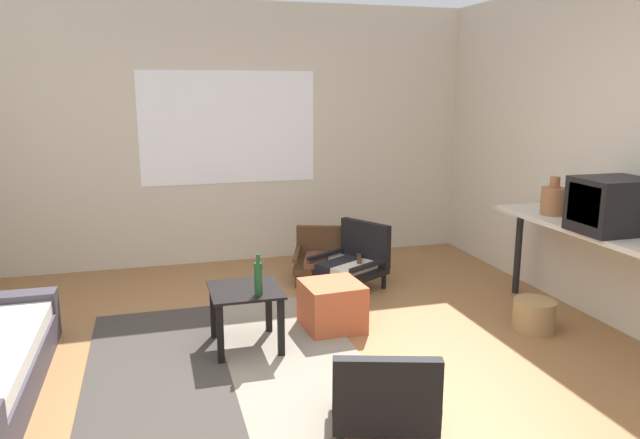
{
  "coord_description": "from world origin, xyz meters",
  "views": [
    {
      "loc": [
        -0.81,
        -3.26,
        1.82
      ],
      "look_at": [
        0.39,
        0.94,
        0.86
      ],
      "focal_mm": 33.42,
      "sensor_mm": 36.0,
      "label": 1
    }
  ],
  "objects_px": {
    "coffee_table": "(245,302)",
    "wicker_basket": "(534,315)",
    "clay_vase": "(553,200)",
    "ottoman_orange": "(332,306)",
    "armchair_striped_foreground": "(384,397)",
    "armchair_corner": "(354,259)",
    "crt_television": "(612,205)",
    "console_shelf": "(591,237)",
    "glass_bottle": "(258,278)",
    "armchair_by_window": "(328,256)"
  },
  "relations": [
    {
      "from": "ottoman_orange",
      "to": "armchair_corner",
      "type": "bearing_deg",
      "value": 61.21
    },
    {
      "from": "clay_vase",
      "to": "coffee_table",
      "type": "bearing_deg",
      "value": -178.55
    },
    {
      "from": "clay_vase",
      "to": "armchair_striped_foreground",
      "type": "bearing_deg",
      "value": -145.25
    },
    {
      "from": "armchair_striped_foreground",
      "to": "ottoman_orange",
      "type": "distance_m",
      "value": 1.53
    },
    {
      "from": "ottoman_orange",
      "to": "wicker_basket",
      "type": "bearing_deg",
      "value": -17.29
    },
    {
      "from": "armchair_corner",
      "to": "glass_bottle",
      "type": "xyz_separation_m",
      "value": [
        -1.12,
        -1.22,
        0.3
      ]
    },
    {
      "from": "coffee_table",
      "to": "wicker_basket",
      "type": "relative_size",
      "value": 1.63
    },
    {
      "from": "ottoman_orange",
      "to": "wicker_basket",
      "type": "relative_size",
      "value": 1.37
    },
    {
      "from": "coffee_table",
      "to": "ottoman_orange",
      "type": "height_order",
      "value": "coffee_table"
    },
    {
      "from": "armchair_striped_foreground",
      "to": "armchair_corner",
      "type": "height_order",
      "value": "armchair_corner"
    },
    {
      "from": "armchair_by_window",
      "to": "crt_television",
      "type": "distance_m",
      "value": 2.59
    },
    {
      "from": "glass_bottle",
      "to": "console_shelf",
      "type": "bearing_deg",
      "value": -5.75
    },
    {
      "from": "glass_bottle",
      "to": "armchair_corner",
      "type": "bearing_deg",
      "value": 47.34
    },
    {
      "from": "clay_vase",
      "to": "wicker_basket",
      "type": "xyz_separation_m",
      "value": [
        -0.37,
        -0.36,
        -0.82
      ]
    },
    {
      "from": "ottoman_orange",
      "to": "crt_television",
      "type": "height_order",
      "value": "crt_television"
    },
    {
      "from": "ottoman_orange",
      "to": "console_shelf",
      "type": "xyz_separation_m",
      "value": [
        1.86,
        -0.56,
        0.55
      ]
    },
    {
      "from": "armchair_corner",
      "to": "clay_vase",
      "type": "bearing_deg",
      "value": -36.4
    },
    {
      "from": "coffee_table",
      "to": "armchair_corner",
      "type": "distance_m",
      "value": 1.6
    },
    {
      "from": "armchair_by_window",
      "to": "ottoman_orange",
      "type": "distance_m",
      "value": 1.25
    },
    {
      "from": "armchair_striped_foreground",
      "to": "wicker_basket",
      "type": "height_order",
      "value": "armchair_striped_foreground"
    },
    {
      "from": "armchair_striped_foreground",
      "to": "clay_vase",
      "type": "relative_size",
      "value": 2.3
    },
    {
      "from": "clay_vase",
      "to": "wicker_basket",
      "type": "bearing_deg",
      "value": -135.29
    },
    {
      "from": "clay_vase",
      "to": "ottoman_orange",
      "type": "bearing_deg",
      "value": 176.9
    },
    {
      "from": "clay_vase",
      "to": "glass_bottle",
      "type": "xyz_separation_m",
      "value": [
        -2.48,
        -0.21,
        -0.37
      ]
    },
    {
      "from": "armchair_striped_foreground",
      "to": "console_shelf",
      "type": "bearing_deg",
      "value": 25.02
    },
    {
      "from": "crt_television",
      "to": "clay_vase",
      "type": "distance_m",
      "value": 0.64
    },
    {
      "from": "coffee_table",
      "to": "console_shelf",
      "type": "height_order",
      "value": "console_shelf"
    },
    {
      "from": "armchair_by_window",
      "to": "ottoman_orange",
      "type": "relative_size",
      "value": 1.8
    },
    {
      "from": "coffee_table",
      "to": "glass_bottle",
      "type": "bearing_deg",
      "value": -64.55
    },
    {
      "from": "crt_television",
      "to": "wicker_basket",
      "type": "height_order",
      "value": "crt_television"
    },
    {
      "from": "coffee_table",
      "to": "ottoman_orange",
      "type": "bearing_deg",
      "value": 13.34
    },
    {
      "from": "armchair_by_window",
      "to": "glass_bottle",
      "type": "relative_size",
      "value": 2.74
    },
    {
      "from": "armchair_striped_foreground",
      "to": "clay_vase",
      "type": "height_order",
      "value": "clay_vase"
    },
    {
      "from": "coffee_table",
      "to": "crt_television",
      "type": "bearing_deg",
      "value": -12.67
    },
    {
      "from": "ottoman_orange",
      "to": "glass_bottle",
      "type": "distance_m",
      "value": 0.8
    },
    {
      "from": "crt_television",
      "to": "wicker_basket",
      "type": "relative_size",
      "value": 1.54
    },
    {
      "from": "console_shelf",
      "to": "wicker_basket",
      "type": "xyz_separation_m",
      "value": [
        -0.37,
        0.1,
        -0.62
      ]
    },
    {
      "from": "crt_television",
      "to": "glass_bottle",
      "type": "bearing_deg",
      "value": 170.29
    },
    {
      "from": "armchair_by_window",
      "to": "clay_vase",
      "type": "bearing_deg",
      "value": -40.39
    },
    {
      "from": "armchair_corner",
      "to": "wicker_basket",
      "type": "relative_size",
      "value": 2.37
    },
    {
      "from": "armchair_corner",
      "to": "glass_bottle",
      "type": "height_order",
      "value": "glass_bottle"
    },
    {
      "from": "ottoman_orange",
      "to": "console_shelf",
      "type": "distance_m",
      "value": 2.02
    },
    {
      "from": "armchair_by_window",
      "to": "console_shelf",
      "type": "relative_size",
      "value": 0.41
    },
    {
      "from": "coffee_table",
      "to": "ottoman_orange",
      "type": "distance_m",
      "value": 0.73
    },
    {
      "from": "armchair_corner",
      "to": "coffee_table",
      "type": "bearing_deg",
      "value": -138.15
    },
    {
      "from": "ottoman_orange",
      "to": "clay_vase",
      "type": "distance_m",
      "value": 2.01
    },
    {
      "from": "coffee_table",
      "to": "glass_bottle",
      "type": "relative_size",
      "value": 1.82
    },
    {
      "from": "coffee_table",
      "to": "crt_television",
      "type": "xyz_separation_m",
      "value": [
        2.55,
        -0.57,
        0.67
      ]
    },
    {
      "from": "crt_television",
      "to": "armchair_striped_foreground",
      "type": "bearing_deg",
      "value": -159.09
    },
    {
      "from": "console_shelf",
      "to": "coffee_table",
      "type": "bearing_deg",
      "value": 171.12
    }
  ]
}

